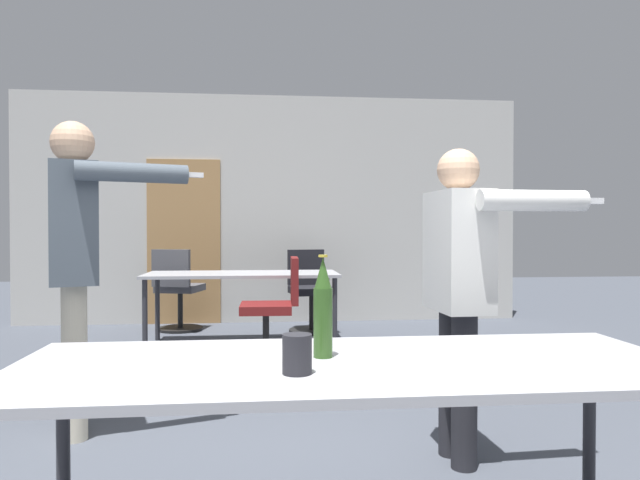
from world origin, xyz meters
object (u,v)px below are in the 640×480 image
person_center_tall (76,246)px  person_near_casual (460,274)px  office_chair_side_rolled (274,311)px  drink_cup (297,354)px  office_chair_far_right (310,293)px  beer_bottle (323,309)px  office_chair_far_left (178,292)px

person_center_tall → person_near_casual: bearing=55.1°
office_chair_side_rolled → drink_cup: size_ratio=7.66×
office_chair_far_right → beer_bottle: bearing=75.4°
office_chair_side_rolled → office_chair_far_right: bearing=-16.4°
person_near_casual → person_center_tall: 2.13m
drink_cup → office_chair_far_right: bearing=84.9°
person_center_tall → drink_cup: 2.04m
office_chair_side_rolled → beer_bottle: (0.10, -3.26, 0.47)m
drink_cup → office_chair_side_rolled: bearing=90.0°
person_near_casual → office_chair_far_left: size_ratio=1.66×
person_near_casual → drink_cup: size_ratio=13.13×
person_near_casual → office_chair_side_rolled: 2.62m
office_chair_far_left → person_center_tall: bearing=-76.8°
beer_bottle → drink_cup: size_ratio=2.92×
office_chair_far_left → office_chair_far_right: bearing=9.8°
office_chair_side_rolled → drink_cup: (0.00, -3.48, 0.37)m
person_near_casual → office_chair_side_rolled: bearing=-162.6°
person_near_casual → office_chair_side_rolled: (-0.89, 2.41, -0.52)m
person_center_tall → office_chair_far_left: size_ratio=1.88×
person_near_casual → office_chair_far_right: 3.85m
beer_bottle → drink_cup: beer_bottle is taller
person_center_tall → office_chair_side_rolled: 2.26m
person_near_casual → beer_bottle: bearing=-45.6°
person_near_casual → office_chair_far_right: bearing=-176.0°
office_chair_far_right → drink_cup: (-0.43, -4.86, 0.35)m
person_near_casual → person_center_tall: size_ratio=0.88×
person_near_casual → person_center_tall: bearing=-108.7°
beer_bottle → office_chair_far_right: bearing=85.9°
person_near_casual → person_center_tall: (-2.05, 0.58, 0.13)m
person_center_tall → office_chair_far_right: person_center_tall is taller
office_chair_far_left → drink_cup: 5.11m
office_chair_far_left → beer_bottle: bearing=-61.5°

